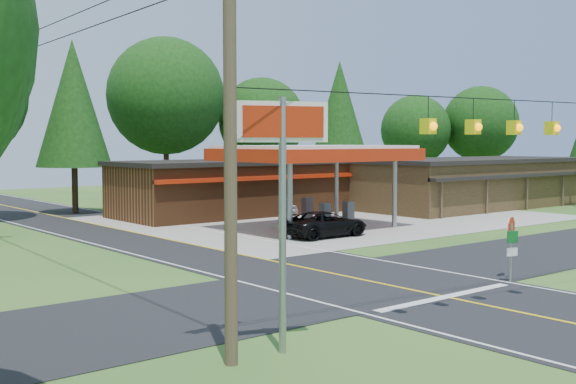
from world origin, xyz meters
TOP-DOWN VIEW (x-y plane):
  - ground at (0.00, 0.00)m, footprint 120.00×120.00m
  - main_highway at (0.00, 0.00)m, footprint 8.00×120.00m
  - cross_road at (0.00, 0.00)m, footprint 70.00×7.00m
  - lane_center_yellow at (0.00, 0.00)m, footprint 0.15×110.00m
  - gas_canopy at (9.00, 13.00)m, footprint 10.60×7.40m
  - convenience_store at (10.00, 22.98)m, footprint 16.40×7.55m
  - strip_building at (28.00, 15.98)m, footprint 20.40×8.75m
  - utility_pole_near_left at (-9.50, -5.00)m, footprint 1.80×0.30m
  - overhead_beacons at (-1.00, -6.00)m, footprint 17.04×2.04m
  - treeline_backdrop at (0.82, 24.01)m, footprint 70.27×51.59m
  - suv_car at (7.01, 10.00)m, footprint 4.97×4.97m
  - sedan_car at (12.00, 21.00)m, footprint 4.42×4.42m
  - big_stop_sign at (-8.00, -5.01)m, footprint 2.17×0.87m
  - octagonal_stop_sign at (4.50, -3.01)m, footprint 0.79×0.28m
  - route_sign_post at (3.80, -3.52)m, footprint 0.42×0.19m

SIDE VIEW (x-z plane):
  - ground at x=0.00m, z-range 0.00..0.00m
  - main_highway at x=0.00m, z-range 0.00..0.02m
  - cross_road at x=0.00m, z-range 0.00..0.03m
  - lane_center_yellow at x=0.00m, z-range 0.02..0.03m
  - sedan_car at x=12.00m, z-range 0.00..1.37m
  - suv_car at x=7.01m, z-range 0.00..1.37m
  - route_sign_post at x=3.80m, z-range 0.20..2.37m
  - octagonal_stop_sign at x=4.50m, z-range 0.57..2.93m
  - strip_building at x=28.00m, z-range 0.01..3.81m
  - convenience_store at x=10.00m, z-range 0.02..3.82m
  - gas_canopy at x=9.00m, z-range 1.83..6.70m
  - big_stop_sign at x=-8.00m, z-range 1.42..7.56m
  - utility_pole_near_left at x=-9.50m, z-range 0.20..10.20m
  - overhead_beacons at x=-1.00m, z-range 5.70..6.73m
  - treeline_backdrop at x=0.82m, z-range 0.84..14.14m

